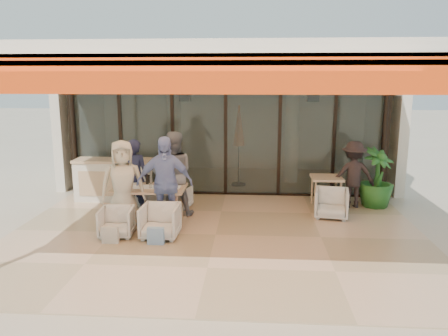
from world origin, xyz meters
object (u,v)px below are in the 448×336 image
object	(u,v)px
chair_far_right	(178,196)
standing_woman	(353,175)
chair_near_right	(160,220)
dining_table	(149,190)
diner_grey	(173,174)
host_counter	(113,180)
chair_far_left	(142,195)
diner_navy	(135,177)
side_table	(327,181)
diner_cream	(123,185)
chair_near_left	(117,221)
side_chair	(332,202)
diner_periwinkle	(165,183)
potted_palm	(376,178)

from	to	relation	value
chair_far_right	standing_woman	size ratio (longest dim) A/B	0.37
chair_far_right	chair_near_right	world-z (taller)	chair_near_right
dining_table	diner_grey	xyz separation A→B (m)	(0.43, 0.44, 0.24)
host_counter	chair_near_right	world-z (taller)	host_counter
diner_grey	chair_far_left	bearing A→B (deg)	-41.69
diner_navy	side_table	distance (m)	4.36
chair_far_left	diner_cream	world-z (taller)	diner_cream
chair_far_left	chair_near_right	size ratio (longest dim) A/B	0.87
host_counter	chair_far_right	distance (m)	1.79
chair_far_right	diner_cream	size ratio (longest dim) A/B	0.32
chair_near_left	diner_cream	bearing A→B (deg)	84.83
chair_near_right	diner_cream	distance (m)	1.12
chair_far_left	chair_far_right	xyz separation A→B (m)	(0.84, 0.00, -0.02)
chair_near_right	side_chair	bearing A→B (deg)	23.92
diner_cream	diner_grey	bearing A→B (deg)	28.15
standing_woman	diner_cream	bearing A→B (deg)	17.43
chair_far_left	side_table	size ratio (longest dim) A/B	0.83
chair_far_left	standing_woman	xyz separation A→B (m)	(4.89, 0.35, 0.48)
diner_periwinkle	side_table	bearing A→B (deg)	19.43
chair_far_right	potted_palm	size ratio (longest dim) A/B	0.41
chair_far_left	diner_navy	world-z (taller)	diner_navy
chair_far_left	potted_palm	world-z (taller)	potted_palm
diner_cream	chair_near_left	bearing A→B (deg)	-108.83
chair_near_right	side_chair	xyz separation A→B (m)	(3.44, 1.44, -0.00)
dining_table	side_chair	size ratio (longest dim) A/B	2.11
chair_far_right	diner_cream	xyz separation A→B (m)	(-0.84, -1.40, 0.60)
dining_table	chair_near_right	world-z (taller)	dining_table
chair_near_left	diner_grey	world-z (taller)	diner_grey
chair_far_right	chair_near_left	bearing A→B (deg)	80.17
diner_navy	diner_periwinkle	size ratio (longest dim) A/B	0.90
host_counter	diner_periwinkle	world-z (taller)	diner_periwinkle
dining_table	diner_cream	world-z (taller)	diner_cream
standing_woman	diner_grey	bearing A→B (deg)	9.58
host_counter	chair_near_left	world-z (taller)	host_counter
chair_far_left	diner_periwinkle	size ratio (longest dim) A/B	0.33
chair_far_right	diner_periwinkle	bearing A→B (deg)	104.02
diner_grey	side_chair	xyz separation A→B (m)	(3.44, 0.04, -0.58)
chair_far_left	potted_palm	xyz separation A→B (m)	(5.44, 0.41, 0.40)
chair_far_left	side_chair	size ratio (longest dim) A/B	0.87
dining_table	potted_palm	distance (m)	5.20
chair_near_right	standing_woman	size ratio (longest dim) A/B	0.45
chair_near_left	side_chair	xyz separation A→B (m)	(4.28, 1.44, 0.04)
side_table	potted_palm	size ratio (longest dim) A/B	0.53
chair_far_right	diner_periwinkle	size ratio (longest dim) A/B	0.31
side_table	diner_grey	bearing A→B (deg)	-167.02
diner_periwinkle	standing_woman	bearing A→B (deg)	16.61
dining_table	diner_cream	bearing A→B (deg)	-132.06
chair_far_left	chair_near_left	size ratio (longest dim) A/B	0.97
diner_grey	potted_palm	xyz separation A→B (m)	(4.60, 0.91, -0.23)
chair_near_left	chair_far_right	bearing A→B (deg)	60.98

